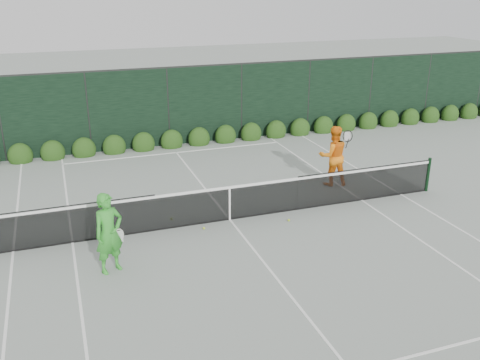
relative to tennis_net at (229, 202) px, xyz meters
name	(u,v)px	position (x,y,z in m)	size (l,w,h in m)	color
ground	(230,220)	(0.02, 0.00, -0.53)	(80.00, 80.00, 0.00)	gray
tennis_net	(229,202)	(0.00, 0.00, 0.00)	(12.90, 0.10, 1.07)	black
player_woman	(109,233)	(-3.32, -1.69, 0.39)	(0.80, 0.68, 1.85)	green
player_man	(333,156)	(3.94, 1.48, 0.43)	(1.04, 0.87, 1.92)	orange
court_lines	(230,220)	(0.02, 0.00, -0.53)	(11.03, 23.83, 0.01)	white
windscreen_fence	(269,206)	(0.02, -2.71, 0.98)	(32.00, 21.07, 3.06)	black
hedge_row	(172,141)	(0.02, 7.15, -0.30)	(31.66, 0.65, 0.94)	#17350E
tennis_balls	(221,222)	(-0.26, -0.15, -0.50)	(3.04, 1.22, 0.07)	#B6D52F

